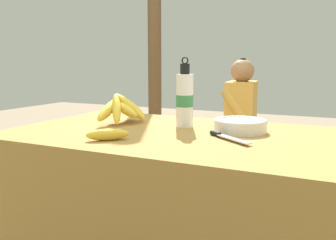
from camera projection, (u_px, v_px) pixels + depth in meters
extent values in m
cube|color=olive|center=(170.00, 213.00, 1.57)|extent=(1.35, 0.85, 0.73)
sphere|color=#4C381E|center=(116.00, 108.00, 1.73)|extent=(0.06, 0.06, 0.06)
ellipsoid|color=gold|center=(108.00, 110.00, 1.66)|extent=(0.06, 0.19, 0.12)
ellipsoid|color=gold|center=(116.00, 109.00, 1.66)|extent=(0.13, 0.16, 0.16)
ellipsoid|color=gold|center=(125.00, 109.00, 1.69)|extent=(0.18, 0.09, 0.10)
ellipsoid|color=gold|center=(130.00, 107.00, 1.72)|extent=(0.17, 0.09, 0.15)
ellipsoid|color=gold|center=(130.00, 106.00, 1.75)|extent=(0.15, 0.16, 0.16)
ellipsoid|color=gold|center=(125.00, 107.00, 1.77)|extent=(0.09, 0.16, 0.14)
cylinder|color=white|center=(240.00, 126.00, 1.50)|extent=(0.22, 0.22, 0.05)
torus|color=white|center=(240.00, 121.00, 1.50)|extent=(0.22, 0.22, 0.01)
cylinder|color=white|center=(185.00, 101.00, 1.60)|extent=(0.08, 0.08, 0.24)
cylinder|color=#38844C|center=(185.00, 101.00, 1.60)|extent=(0.08, 0.08, 0.05)
cylinder|color=black|center=(185.00, 69.00, 1.58)|extent=(0.04, 0.04, 0.05)
torus|color=black|center=(185.00, 61.00, 1.57)|extent=(0.03, 0.01, 0.03)
ellipsoid|color=gold|center=(108.00, 135.00, 1.33)|extent=(0.15, 0.14, 0.04)
cube|color=#BCBCC1|center=(234.00, 139.00, 1.31)|extent=(0.16, 0.13, 0.00)
cylinder|color=black|center=(216.00, 134.00, 1.41)|extent=(0.06, 0.05, 0.02)
cube|color=brown|center=(255.00, 149.00, 2.69)|extent=(1.48, 0.32, 0.04)
cube|color=brown|center=(172.00, 168.00, 2.89)|extent=(0.06, 0.06, 0.36)
cube|color=brown|center=(184.00, 161.00, 3.10)|extent=(0.06, 0.06, 0.36)
cylinder|color=#473828|center=(204.00, 172.00, 2.74)|extent=(0.09, 0.09, 0.40)
cylinder|color=#473828|center=(220.00, 147.00, 2.66)|extent=(0.31, 0.12, 0.09)
cylinder|color=#473828|center=(209.00, 165.00, 2.91)|extent=(0.09, 0.09, 0.40)
cylinder|color=#473828|center=(225.00, 141.00, 2.84)|extent=(0.31, 0.12, 0.09)
cube|color=gold|center=(241.00, 114.00, 2.67)|extent=(0.24, 0.36, 0.49)
cylinder|color=gold|center=(234.00, 106.00, 2.52)|extent=(0.21, 0.09, 0.25)
cylinder|color=gold|center=(240.00, 101.00, 2.82)|extent=(0.21, 0.09, 0.25)
sphere|color=#9E704C|center=(242.00, 71.00, 2.62)|extent=(0.17, 0.17, 0.17)
sphere|color=black|center=(243.00, 62.00, 2.61)|extent=(0.07, 0.07, 0.07)
sphere|color=#4C381E|center=(314.00, 144.00, 2.51)|extent=(0.05, 0.05, 0.05)
ellipsoid|color=#8EA842|center=(313.00, 146.00, 2.45)|extent=(0.04, 0.16, 0.12)
ellipsoid|color=#8EA842|center=(318.00, 146.00, 2.46)|extent=(0.11, 0.14, 0.10)
ellipsoid|color=#8EA842|center=(323.00, 146.00, 2.47)|extent=(0.17, 0.08, 0.12)
ellipsoid|color=#8EA842|center=(322.00, 144.00, 2.50)|extent=(0.16, 0.08, 0.11)
ellipsoid|color=#8EA842|center=(321.00, 144.00, 2.53)|extent=(0.15, 0.15, 0.11)
ellipsoid|color=#8EA842|center=(316.00, 143.00, 2.55)|extent=(0.07, 0.15, 0.11)
cylinder|color=brown|center=(155.00, 31.00, 3.30)|extent=(0.13, 0.13, 2.64)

